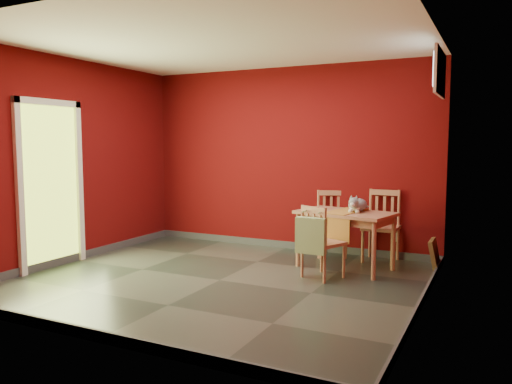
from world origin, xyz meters
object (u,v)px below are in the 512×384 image
at_px(chair_near, 321,241).
at_px(cat, 358,202).
at_px(chair_far_left, 332,222).
at_px(tote_bag, 311,235).
at_px(chair_far_right, 382,225).
at_px(dining_table, 345,219).
at_px(picture_frame, 435,256).

distance_m(chair_near, cat, 0.82).
distance_m(chair_far_left, tote_bag, 1.45).
bearing_deg(cat, chair_far_left, 132.84).
bearing_deg(cat, chair_far_right, 69.87).
xyz_separation_m(chair_far_left, chair_far_right, (0.71, -0.04, 0.02)).
bearing_deg(dining_table, cat, 35.79).
distance_m(chair_far_right, picture_frame, 0.83).
bearing_deg(chair_far_left, dining_table, -59.58).
relative_size(chair_far_left, cat, 2.01).
relative_size(chair_far_left, chair_near, 1.06).
xyz_separation_m(dining_table, chair_far_left, (-0.38, 0.65, -0.17)).
relative_size(tote_bag, cat, 1.06).
bearing_deg(chair_far_right, tote_bag, -109.69).
distance_m(cat, picture_frame, 1.14).
bearing_deg(cat, chair_near, -110.28).
height_order(dining_table, tote_bag, tote_bag).
relative_size(chair_near, picture_frame, 2.15).
height_order(chair_far_left, chair_near, chair_far_left).
relative_size(chair_far_left, tote_bag, 1.90).
relative_size(chair_far_right, tote_bag, 1.98).
bearing_deg(dining_table, chair_near, -102.06).
bearing_deg(tote_bag, picture_frame, 42.29).
relative_size(dining_table, chair_far_left, 1.40).
bearing_deg(cat, dining_table, -143.85).
height_order(chair_near, tote_bag, chair_near).
height_order(dining_table, cat, cat).
bearing_deg(dining_table, chair_far_left, 120.42).
distance_m(dining_table, cat, 0.26).
bearing_deg(dining_table, chair_far_right, 62.21).
bearing_deg(cat, picture_frame, 14.75).
bearing_deg(chair_far_left, picture_frame, -12.89).
height_order(chair_far_right, picture_frame, chair_far_right).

